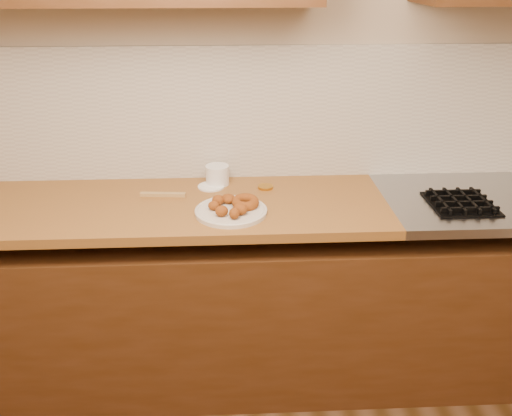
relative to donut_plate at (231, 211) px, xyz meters
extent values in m
cube|color=tan|center=(0.16, 0.43, 0.44)|extent=(4.00, 0.02, 2.70)
cube|color=#482713|center=(0.16, 0.12, -0.52)|extent=(3.60, 0.60, 0.77)
cube|color=brown|center=(-0.49, 0.12, -0.03)|extent=(2.30, 0.62, 0.04)
cube|color=beige|center=(0.16, 0.41, 0.29)|extent=(3.60, 0.02, 0.60)
cube|color=black|center=(0.96, 0.04, -0.01)|extent=(0.26, 0.26, 0.01)
cube|color=black|center=(0.87, 0.04, 0.01)|extent=(0.01, 0.24, 0.02)
cube|color=black|center=(0.96, -0.05, 0.01)|extent=(0.24, 0.01, 0.02)
cube|color=black|center=(0.93, 0.04, 0.01)|extent=(0.01, 0.24, 0.02)
cube|color=black|center=(0.96, 0.01, 0.01)|extent=(0.24, 0.01, 0.02)
cube|color=black|center=(0.99, 0.04, 0.01)|extent=(0.01, 0.24, 0.02)
cube|color=black|center=(0.96, 0.07, 0.01)|extent=(0.24, 0.01, 0.02)
cube|color=black|center=(1.05, 0.04, 0.01)|extent=(0.01, 0.24, 0.02)
cube|color=black|center=(0.96, 0.13, 0.01)|extent=(0.24, 0.01, 0.02)
cylinder|color=beige|center=(0.00, 0.00, 0.00)|extent=(0.29, 0.29, 0.02)
torus|color=brown|center=(0.06, 0.03, 0.03)|extent=(0.14, 0.14, 0.05)
ellipsoid|color=brown|center=(-0.05, 0.05, 0.03)|extent=(0.06, 0.06, 0.04)
ellipsoid|color=brown|center=(-0.07, 0.00, 0.03)|extent=(0.05, 0.05, 0.04)
ellipsoid|color=brown|center=(-0.04, -0.06, 0.03)|extent=(0.06, 0.05, 0.04)
ellipsoid|color=brown|center=(0.01, -0.08, 0.03)|extent=(0.04, 0.05, 0.04)
ellipsoid|color=brown|center=(-0.01, 0.07, 0.03)|extent=(0.08, 0.08, 0.04)
ellipsoid|color=brown|center=(0.04, -0.05, 0.03)|extent=(0.07, 0.07, 0.05)
cylinder|color=white|center=(-0.06, 0.32, 0.04)|extent=(0.13, 0.13, 0.09)
cylinder|color=white|center=(-0.09, 0.28, 0.00)|extent=(0.15, 0.15, 0.01)
cylinder|color=#BD8626|center=(0.16, 0.26, 0.00)|extent=(0.09, 0.09, 0.01)
cube|color=#A7834B|center=(-0.29, 0.19, 0.00)|extent=(0.20, 0.04, 0.02)
camera|label=1|loc=(0.00, -1.98, 0.92)|focal=38.00mm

